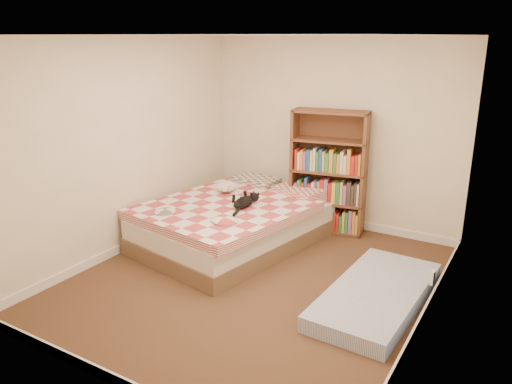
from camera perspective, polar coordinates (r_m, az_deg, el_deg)
The scene contains 6 objects.
room at distance 4.99m, azimuth -0.17°, elevation 2.38°, with size 3.51×4.01×2.51m.
bed at distance 6.24m, azimuth -2.39°, elevation -3.41°, with size 1.96×2.50×0.60m.
bookshelf at distance 6.62m, azimuth 8.27°, elevation 0.46°, with size 1.02×0.48×1.60m.
floor_mattress at distance 5.10m, azimuth 13.58°, elevation -11.38°, with size 0.79×1.76×0.16m, color #6F85B9.
black_cat at distance 5.95m, azimuth -1.24°, elevation -1.08°, with size 0.23×0.63×0.14m.
white_dog at distance 6.51m, azimuth -3.38°, elevation 0.61°, with size 0.33×0.35×0.14m.
Camera 1 is at (2.48, -4.13, 2.49)m, focal length 35.00 mm.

